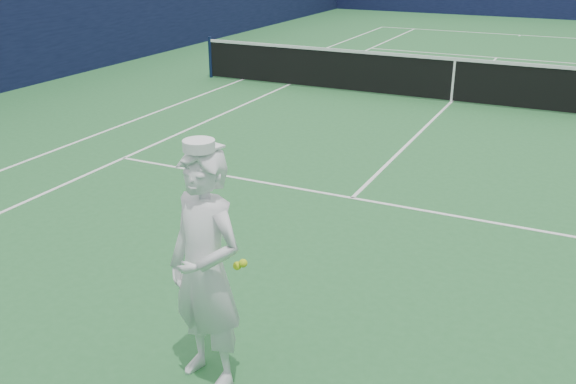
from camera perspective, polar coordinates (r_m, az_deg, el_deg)
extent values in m
plane|color=#276732|center=(15.14, 14.30, 7.74)|extent=(80.00, 80.00, 0.00)
cube|color=white|center=(26.72, 19.93, 12.98)|extent=(11.03, 0.06, 0.01)
cube|color=white|center=(17.05, -4.21, 9.88)|extent=(0.06, 23.83, 0.01)
cube|color=white|center=(16.43, 0.00, 9.48)|extent=(0.06, 23.77, 0.01)
cube|color=white|center=(21.34, 18.07, 11.29)|extent=(8.23, 0.06, 0.01)
cube|color=white|center=(9.23, 5.73, -0.54)|extent=(8.23, 0.06, 0.01)
cube|color=white|center=(15.14, 14.30, 7.76)|extent=(0.06, 12.80, 0.01)
cube|color=white|center=(26.58, 19.89, 12.94)|extent=(0.06, 0.30, 0.01)
cylinder|color=#141E4C|center=(17.42, -6.92, 11.81)|extent=(0.09, 0.09, 1.07)
cube|color=black|center=(15.04, 14.47, 9.59)|extent=(12.79, 0.02, 0.92)
cube|color=white|center=(14.95, 14.64, 11.35)|extent=(12.79, 0.04, 0.07)
cube|color=white|center=(15.04, 14.46, 9.48)|extent=(0.05, 0.03, 0.94)
imported|color=white|center=(5.15, -7.34, -7.01)|extent=(0.85, 0.68, 2.05)
cylinder|color=white|center=(4.74, -7.93, 4.13)|extent=(0.24, 0.24, 0.08)
cube|color=white|center=(4.83, -6.75, 4.14)|extent=(0.20, 0.15, 0.02)
cylinder|color=navy|center=(5.37, -8.70, -5.33)|extent=(0.06, 0.10, 0.22)
cube|color=#1F38AB|center=(5.49, -8.26, -6.76)|extent=(0.03, 0.03, 0.14)
torus|color=#1F38AB|center=(5.61, -7.55, -8.42)|extent=(0.31, 0.18, 0.29)
cube|color=beige|center=(5.61, -7.55, -8.42)|extent=(0.21, 0.06, 0.30)
sphere|color=#CDE51A|center=(4.99, -4.53, -6.56)|extent=(0.07, 0.07, 0.07)
sphere|color=#CDE51A|center=(4.96, -4.01, -6.34)|extent=(0.07, 0.07, 0.07)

